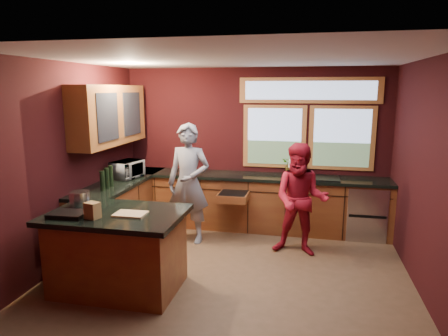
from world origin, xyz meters
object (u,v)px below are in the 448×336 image
(person_red, at_px, (301,200))
(cutting_board, at_px, (130,214))
(island, at_px, (118,250))
(person_grey, at_px, (189,183))
(stock_pot, at_px, (80,199))

(person_red, bearing_deg, cutting_board, -134.37)
(island, relative_size, person_grey, 0.84)
(person_grey, bearing_deg, cutting_board, -89.22)
(stock_pot, bearing_deg, person_red, 27.08)
(island, bearing_deg, stock_pot, 164.74)
(cutting_board, bearing_deg, stock_pot, 165.07)
(person_red, bearing_deg, stock_pot, -146.79)
(person_grey, height_order, person_red, person_grey)
(person_red, xyz_separation_m, stock_pot, (-2.61, -1.34, 0.23))
(person_grey, relative_size, stock_pot, 7.68)
(island, bearing_deg, person_grey, 77.39)
(person_grey, xyz_separation_m, stock_pot, (-0.92, -1.50, 0.11))
(island, relative_size, person_red, 0.96)
(person_grey, relative_size, person_red, 1.14)
(island, distance_m, cutting_board, 0.52)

